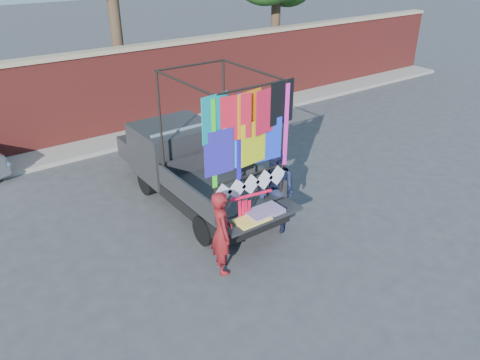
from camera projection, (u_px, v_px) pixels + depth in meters
ground at (246, 237)px, 9.50m from camera, size 90.00×90.00×0.00m
brick_wall at (107, 93)px, 13.95m from camera, size 30.00×0.45×2.61m
curb at (121, 140)px, 14.02m from camera, size 30.00×1.20×0.12m
pickup_truck at (185, 163)px, 10.77m from camera, size 2.01×5.04×3.17m
woman at (222, 232)px, 8.22m from camera, size 0.56×0.68×1.60m
man at (276, 191)px, 9.39m from camera, size 0.77×0.94×1.78m
streamer_bundle at (247, 205)px, 8.68m from camera, size 0.87×0.18×0.61m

